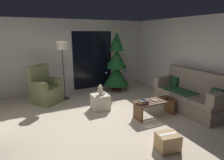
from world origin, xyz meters
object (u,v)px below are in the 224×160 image
remote_white (154,100)px  cell_phone (143,100)px  coffee_table (155,106)px  floor_lamp (62,51)px  armchair (45,90)px  teddy_bear_cream (100,91)px  christmas_tree (117,64)px  ottoman (100,102)px  book_stack (143,102)px  cardboard_box_taped_mid_floor (168,142)px  couch (190,96)px  remote_black (166,99)px

remote_white → cell_phone: cell_phone is taller
cell_phone → coffee_table: bearing=-25.2°
remote_white → floor_lamp: 3.03m
armchair → teddy_bear_cream: size_ratio=3.96×
christmas_tree → ottoman: size_ratio=4.93×
book_stack → cardboard_box_taped_mid_floor: 1.24m
couch → remote_white: bearing=175.7°
cell_phone → teddy_bear_cream: size_ratio=0.50×
floor_lamp → armchair: bearing=-174.3°
ottoman → teddy_bear_cream: (0.01, -0.01, 0.33)m
couch → cardboard_box_taped_mid_floor: bearing=-147.4°
book_stack → armchair: bearing=131.5°
remote_white → remote_black: same height
couch → book_stack: bearing=178.6°
floor_lamp → remote_black: bearing=-47.3°
couch → cell_phone: couch is taller
coffee_table → teddy_bear_cream: (-1.06, 0.97, 0.27)m
coffee_table → teddy_bear_cream: 1.46m
remote_black → cell_phone: bearing=-113.0°
coffee_table → remote_white: bearing=137.7°
remote_white → christmas_tree: (0.13, 2.33, 0.53)m
couch → remote_black: 0.79m
christmas_tree → armchair: bearing=-176.2°
remote_black → book_stack: size_ratio=0.61×
remote_white → remote_black: 0.34m
coffee_table → cardboard_box_taped_mid_floor: coffee_table is taller
coffee_table → cell_phone: bearing=-174.8°
remote_white → cardboard_box_taped_mid_floor: size_ratio=0.36×
remote_black → cardboard_box_taped_mid_floor: remote_black is taller
couch → teddy_bear_cream: couch is taller
ottoman → teddy_bear_cream: bearing=-42.5°
christmas_tree → book_stack: bearing=-102.2°
christmas_tree → floor_lamp: bearing=-176.8°
armchair → ottoman: size_ratio=2.57×
couch → coffee_table: 1.12m
book_stack → cardboard_box_taped_mid_floor: book_stack is taller
cell_phone → cardboard_box_taped_mid_floor: size_ratio=0.33×
couch → cardboard_box_taped_mid_floor: 2.11m
remote_white → floor_lamp: floor_lamp is taller
book_stack → armchair: 2.95m
couch → remote_white: couch is taller
christmas_tree → teddy_bear_cream: christmas_tree is taller
ottoman → remote_black: bearing=-35.9°
cell_phone → armchair: bearing=101.3°
floor_lamp → coffee_table: bearing=-51.7°
teddy_bear_cream → cardboard_box_taped_mid_floor: (0.40, -2.18, -0.39)m
armchair → teddy_bear_cream: bearing=-43.1°
christmas_tree → armchair: size_ratio=1.92×
book_stack → floor_lamp: size_ratio=0.14×
cardboard_box_taped_mid_floor → book_stack: bearing=77.2°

